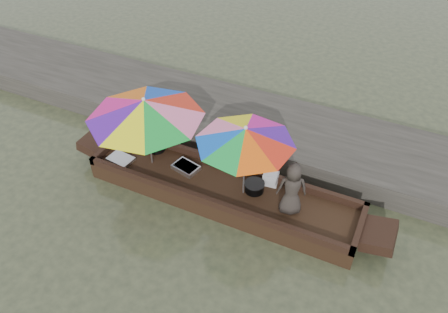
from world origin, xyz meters
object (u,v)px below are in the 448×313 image
at_px(tray_scallop, 121,159).
at_px(vendor, 292,189).
at_px(boat_hull, 222,192).
at_px(cooking_pot, 156,146).
at_px(supply_bag, 271,179).
at_px(tray_crayfish, 186,167).
at_px(charcoal_grill, 254,187).
at_px(umbrella_bow, 148,132).
at_px(umbrella_stern, 244,161).

relative_size(tray_scallop, vendor, 0.47).
relative_size(boat_hull, cooking_pot, 14.84).
distance_m(tray_scallop, supply_bag, 3.09).
relative_size(tray_crayfish, charcoal_grill, 1.40).
bearing_deg(cooking_pot, umbrella_bow, -70.82).
distance_m(boat_hull, umbrella_bow, 1.84).
distance_m(boat_hull, tray_scallop, 2.22).
bearing_deg(tray_crayfish, umbrella_bow, -171.22).
relative_size(boat_hull, supply_bag, 19.13).
bearing_deg(boat_hull, cooking_pot, 167.19).
xyz_separation_m(vendor, umbrella_stern, (-0.93, 0.06, 0.23)).
distance_m(umbrella_bow, umbrella_stern, 2.03).
relative_size(tray_scallop, umbrella_stern, 0.29).
distance_m(boat_hull, vendor, 1.56).
height_order(supply_bag, umbrella_stern, umbrella_stern).
height_order(umbrella_bow, umbrella_stern, same).
distance_m(vendor, umbrella_stern, 0.96).
relative_size(tray_crayfish, umbrella_bow, 0.23).
height_order(cooking_pot, vendor, vendor).
relative_size(tray_crayfish, vendor, 0.47).
bearing_deg(supply_bag, vendor, -42.42).
height_order(tray_scallop, umbrella_stern, umbrella_stern).
distance_m(supply_bag, umbrella_stern, 0.87).
relative_size(tray_crayfish, tray_scallop, 1.00).
relative_size(boat_hull, charcoal_grill, 14.77).
height_order(vendor, umbrella_stern, umbrella_stern).
bearing_deg(vendor, umbrella_bow, -23.90).
bearing_deg(supply_bag, charcoal_grill, -123.69).
xyz_separation_m(tray_scallop, vendor, (3.58, 0.17, 0.51)).
bearing_deg(charcoal_grill, cooking_pot, 173.88).
height_order(boat_hull, cooking_pot, cooking_pot).
bearing_deg(charcoal_grill, supply_bag, 56.31).
bearing_deg(supply_bag, umbrella_stern, -129.78).
bearing_deg(cooking_pot, vendor, -8.24).
height_order(supply_bag, umbrella_bow, umbrella_bow).
height_order(cooking_pot, umbrella_stern, umbrella_stern).
bearing_deg(umbrella_bow, vendor, -1.14).
distance_m(tray_crayfish, charcoal_grill, 1.47).
bearing_deg(umbrella_stern, tray_scallop, -175.15).
height_order(charcoal_grill, supply_bag, supply_bag).
distance_m(tray_scallop, umbrella_stern, 2.76).
bearing_deg(boat_hull, vendor, -2.44).
bearing_deg(charcoal_grill, umbrella_stern, -140.26).
relative_size(umbrella_bow, umbrella_stern, 1.27).
xyz_separation_m(boat_hull, umbrella_stern, (0.45, 0.00, 0.95)).
bearing_deg(charcoal_grill, tray_crayfish, -178.94).
distance_m(boat_hull, umbrella_stern, 1.05).
height_order(boat_hull, umbrella_stern, umbrella_stern).
xyz_separation_m(charcoal_grill, vendor, (0.76, -0.20, 0.46)).
relative_size(cooking_pot, charcoal_grill, 0.99).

